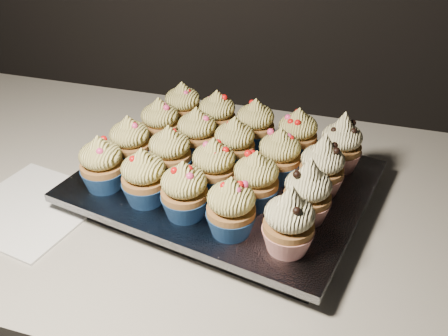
# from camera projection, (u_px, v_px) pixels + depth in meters

# --- Properties ---
(worktop) EXTENTS (2.44, 0.64, 0.04)m
(worktop) POSITION_uv_depth(u_px,v_px,m) (384.00, 231.00, 0.72)
(worktop) COLOR beige
(worktop) RESTS_ON cabinet
(napkin) EXTENTS (0.21, 0.21, 0.00)m
(napkin) POSITION_uv_depth(u_px,v_px,m) (31.00, 208.00, 0.73)
(napkin) COLOR white
(napkin) RESTS_ON worktop
(baking_tray) EXTENTS (0.42, 0.35, 0.02)m
(baking_tray) POSITION_uv_depth(u_px,v_px,m) (224.00, 190.00, 0.75)
(baking_tray) COLOR black
(baking_tray) RESTS_ON worktop
(foil_lining) EXTENTS (0.46, 0.39, 0.01)m
(foil_lining) POSITION_uv_depth(u_px,v_px,m) (224.00, 180.00, 0.74)
(foil_lining) COLOR silver
(foil_lining) RESTS_ON baking_tray
(cupcake_0) EXTENTS (0.06, 0.06, 0.08)m
(cupcake_0) POSITION_uv_depth(u_px,v_px,m) (102.00, 164.00, 0.70)
(cupcake_0) COLOR navy
(cupcake_0) RESTS_ON foil_lining
(cupcake_1) EXTENTS (0.06, 0.06, 0.08)m
(cupcake_1) POSITION_uv_depth(u_px,v_px,m) (144.00, 178.00, 0.67)
(cupcake_1) COLOR navy
(cupcake_1) RESTS_ON foil_lining
(cupcake_2) EXTENTS (0.06, 0.06, 0.08)m
(cupcake_2) POSITION_uv_depth(u_px,v_px,m) (184.00, 191.00, 0.64)
(cupcake_2) COLOR navy
(cupcake_2) RESTS_ON foil_lining
(cupcake_3) EXTENTS (0.06, 0.06, 0.08)m
(cupcake_3) POSITION_uv_depth(u_px,v_px,m) (231.00, 208.00, 0.61)
(cupcake_3) COLOR navy
(cupcake_3) RESTS_ON foil_lining
(cupcake_4) EXTENTS (0.06, 0.06, 0.10)m
(cupcake_4) POSITION_uv_depth(u_px,v_px,m) (289.00, 223.00, 0.59)
(cupcake_4) COLOR red
(cupcake_4) RESTS_ON foil_lining
(cupcake_5) EXTENTS (0.06, 0.06, 0.08)m
(cupcake_5) POSITION_uv_depth(u_px,v_px,m) (130.00, 143.00, 0.75)
(cupcake_5) COLOR navy
(cupcake_5) RESTS_ON foil_lining
(cupcake_6) EXTENTS (0.06, 0.06, 0.08)m
(cupcake_6) POSITION_uv_depth(u_px,v_px,m) (170.00, 153.00, 0.72)
(cupcake_6) COLOR navy
(cupcake_6) RESTS_ON foil_lining
(cupcake_7) EXTENTS (0.06, 0.06, 0.08)m
(cupcake_7) POSITION_uv_depth(u_px,v_px,m) (214.00, 167.00, 0.69)
(cupcake_7) COLOR navy
(cupcake_7) RESTS_ON foil_lining
(cupcake_8) EXTENTS (0.06, 0.06, 0.08)m
(cupcake_8) POSITION_uv_depth(u_px,v_px,m) (256.00, 181.00, 0.67)
(cupcake_8) COLOR navy
(cupcake_8) RESTS_ON foil_lining
(cupcake_9) EXTENTS (0.06, 0.06, 0.10)m
(cupcake_9) POSITION_uv_depth(u_px,v_px,m) (307.00, 193.00, 0.64)
(cupcake_9) COLOR red
(cupcake_9) RESTS_ON foil_lining
(cupcake_10) EXTENTS (0.06, 0.06, 0.08)m
(cupcake_10) POSITION_uv_depth(u_px,v_px,m) (160.00, 124.00, 0.80)
(cupcake_10) COLOR navy
(cupcake_10) RESTS_ON foil_lining
(cupcake_11) EXTENTS (0.06, 0.06, 0.08)m
(cupcake_11) POSITION_uv_depth(u_px,v_px,m) (197.00, 134.00, 0.77)
(cupcake_11) COLOR navy
(cupcake_11) RESTS_ON foil_lining
(cupcake_12) EXTENTS (0.06, 0.06, 0.08)m
(cupcake_12) POSITION_uv_depth(u_px,v_px,m) (234.00, 144.00, 0.75)
(cupcake_12) COLOR navy
(cupcake_12) RESTS_ON foil_lining
(cupcake_13) EXTENTS (0.06, 0.06, 0.08)m
(cupcake_13) POSITION_uv_depth(u_px,v_px,m) (279.00, 156.00, 0.72)
(cupcake_13) COLOR navy
(cupcake_13) RESTS_ON foil_lining
(cupcake_14) EXTENTS (0.06, 0.06, 0.10)m
(cupcake_14) POSITION_uv_depth(u_px,v_px,m) (322.00, 168.00, 0.69)
(cupcake_14) COLOR red
(cupcake_14) RESTS_ON foil_lining
(cupcake_15) EXTENTS (0.06, 0.06, 0.08)m
(cupcake_15) POSITION_uv_depth(u_px,v_px,m) (183.00, 107.00, 0.85)
(cupcake_15) COLOR navy
(cupcake_15) RESTS_ON foil_lining
(cupcake_16) EXTENTS (0.06, 0.06, 0.08)m
(cupcake_16) POSITION_uv_depth(u_px,v_px,m) (217.00, 116.00, 0.82)
(cupcake_16) COLOR navy
(cupcake_16) RESTS_ON foil_lining
(cupcake_17) EXTENTS (0.06, 0.06, 0.08)m
(cupcake_17) POSITION_uv_depth(u_px,v_px,m) (255.00, 125.00, 0.80)
(cupcake_17) COLOR navy
(cupcake_17) RESTS_ON foil_lining
(cupcake_18) EXTENTS (0.06, 0.06, 0.08)m
(cupcake_18) POSITION_uv_depth(u_px,v_px,m) (297.00, 135.00, 0.77)
(cupcake_18) COLOR navy
(cupcake_18) RESTS_ON foil_lining
(cupcake_19) EXTENTS (0.06, 0.06, 0.10)m
(cupcake_19) POSITION_uv_depth(u_px,v_px,m) (341.00, 145.00, 0.74)
(cupcake_19) COLOR red
(cupcake_19) RESTS_ON foil_lining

